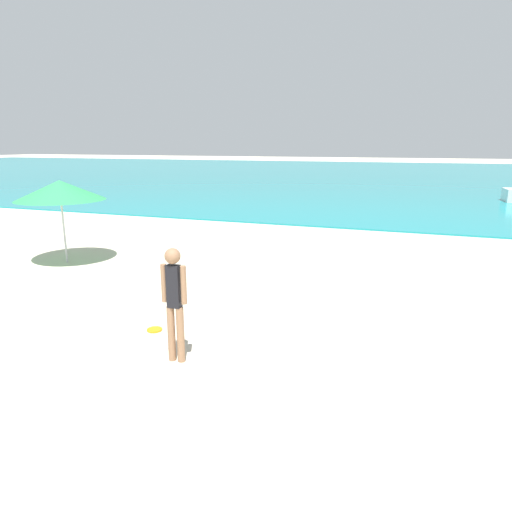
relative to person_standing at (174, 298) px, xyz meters
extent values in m
cube|color=teal|center=(0.05, 40.96, -0.89)|extent=(160.00, 60.00, 0.06)
cylinder|color=#936B4C|center=(0.07, 0.00, -0.52)|extent=(0.11, 0.11, 0.79)
cylinder|color=#936B4C|center=(-0.07, 0.00, -0.52)|extent=(0.11, 0.11, 0.79)
cube|color=black|center=(0.00, 0.00, 0.17)|extent=(0.19, 0.12, 0.60)
sphere|color=#936B4C|center=(0.00, 0.00, 0.59)|extent=(0.22, 0.22, 0.22)
cylinder|color=#936B4C|center=(0.15, 0.01, 0.20)|extent=(0.08, 0.08, 0.53)
cylinder|color=#936B4C|center=(-0.15, -0.01, 0.20)|extent=(0.08, 0.08, 0.53)
cylinder|color=orange|center=(-0.88, 0.81, -0.91)|extent=(0.25, 0.25, 0.03)
cylinder|color=#B7B7BC|center=(-5.38, 3.88, 0.11)|extent=(0.05, 0.05, 2.07)
cone|color=#2D9956|center=(-5.38, 3.88, 0.92)|extent=(2.17, 2.17, 0.49)
camera|label=1|loc=(3.05, -5.17, 2.05)|focal=32.13mm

